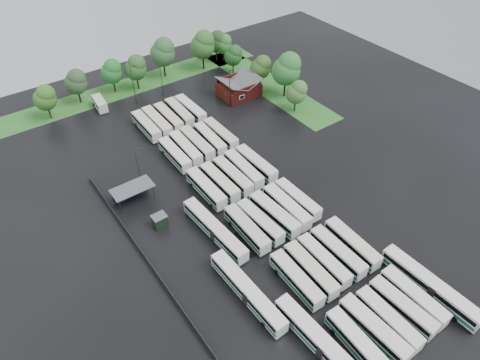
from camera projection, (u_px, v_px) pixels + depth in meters
ground at (269, 228)px, 80.62m from camera, size 160.00×160.00×0.00m
brick_building at (239, 89)px, 115.80m from camera, size 10.07×8.60×5.39m
wash_shed at (132, 189)px, 84.41m from camera, size 8.20×4.20×3.58m
utility_hut at (160, 221)px, 80.26m from camera, size 2.70×2.20×2.62m
grass_strip_north at (130, 86)px, 120.71m from camera, size 80.00×10.00×0.01m
grass_strip_east at (267, 85)px, 121.45m from camera, size 10.00×50.00×0.01m
west_fence at (142, 254)px, 75.31m from camera, size 0.10×50.00×1.20m
bus_r0c0 at (358, 343)px, 61.72m from camera, size 2.89×11.42×3.15m
bus_r0c1 at (374, 329)px, 63.23m from camera, size 2.88×12.00×3.32m
bus_r0c2 at (388, 320)px, 64.48m from camera, size 2.63×11.47×3.18m
bus_r0c3 at (402, 307)px, 66.07m from camera, size 2.86×11.50×3.18m
bus_r0c4 at (413, 297)px, 67.38m from camera, size 2.54×11.67×3.24m
bus_r1c0 at (296, 279)px, 69.92m from camera, size 2.88×11.53×3.19m
bus_r1c1 at (311, 270)px, 71.26m from camera, size 2.96×11.76×3.25m
bus_r1c2 at (323, 261)px, 72.74m from camera, size 2.71×11.43×3.17m
bus_r1c3 at (338, 252)px, 74.07m from camera, size 2.54×11.62×3.23m
bus_r1c4 at (352, 244)px, 75.50m from camera, size 2.86×11.78×3.26m
bus_r2c0 at (247, 229)px, 78.13m from camera, size 2.76×11.68×3.23m
bus_r2c1 at (260, 222)px, 79.47m from camera, size 2.82×11.48×3.17m
bus_r2c2 at (275, 214)px, 80.82m from camera, size 3.09×12.07×3.33m
bus_r2c3 at (287, 207)px, 82.27m from camera, size 2.74×12.01×3.33m
bus_r2c4 at (297, 200)px, 83.93m from camera, size 2.54×11.37×3.16m
bus_r3c0 at (206, 188)px, 86.25m from camera, size 2.54×11.79×3.28m
bus_r3c1 at (220, 182)px, 87.75m from camera, size 2.48×11.49×3.20m
bus_r3c2 at (233, 176)px, 89.14m from camera, size 2.55×11.67×3.24m
bus_r3c3 at (243, 169)px, 90.70m from camera, size 3.00×11.92×3.29m
bus_r3c4 at (256, 164)px, 92.10m from camera, size 2.70×11.90×3.30m
bus_r4c0 at (175, 155)px, 94.61m from camera, size 2.59×11.41×3.17m
bus_r4c1 at (186, 148)px, 96.18m from camera, size 2.96×11.85×3.27m
bus_r4c2 at (197, 143)px, 97.54m from camera, size 2.79×12.05×3.34m
bus_r4c3 at (210, 139)px, 98.93m from camera, size 2.99×11.60×3.20m
bus_r4c4 at (220, 134)px, 100.40m from camera, size 2.49×11.58×3.22m
bus_r5c0 at (146, 126)px, 102.88m from camera, size 2.67×11.68×3.24m
bus_r5c1 at (157, 122)px, 104.08m from camera, size 2.76×12.05×3.34m
bus_r5c2 at (168, 117)px, 105.68m from camera, size 2.66×11.52×3.20m
bus_r5c3 at (179, 112)px, 107.34m from camera, size 3.04×11.74×3.24m
bus_r5c4 at (190, 109)px, 108.50m from camera, size 2.57×11.79×3.28m
artic_bus_west_a at (321, 344)px, 61.56m from camera, size 3.06×17.63×3.26m
artic_bus_west_b at (215, 230)px, 78.02m from camera, size 3.19×17.13×3.16m
artic_bus_west_c at (247, 291)px, 68.18m from camera, size 2.73×17.23×3.19m
artic_bus_east at (430, 286)px, 68.93m from camera, size 2.96×17.59×3.25m
minibus at (100, 103)px, 111.00m from camera, size 2.96×6.59×2.79m
tree_north_0 at (45, 97)px, 104.67m from camera, size 5.61×5.61×9.30m
tree_north_1 at (76, 82)px, 110.26m from camera, size 5.77×5.77×9.55m
tree_north_2 at (112, 71)px, 114.42m from camera, size 5.78×5.78×9.58m
tree_north_3 at (136, 67)px, 115.58m from camera, size 6.00×6.00×9.94m
tree_north_4 at (163, 52)px, 120.21m from camera, size 7.05×7.05×11.68m
tree_north_5 at (203, 44)px, 123.73m from camera, size 7.11×7.11×11.77m
tree_north_6 at (217, 41)px, 128.91m from camera, size 5.69×5.69×9.42m
tree_east_0 at (297, 92)px, 107.47m from camera, size 5.24×5.23×8.65m
tree_east_1 at (287, 69)px, 111.46m from camera, size 7.59×7.59×12.58m
tree_east_2 at (261, 67)px, 116.67m from camera, size 5.65×5.62×9.31m
tree_east_3 at (234, 55)px, 123.11m from camera, size 5.16×5.16×8.55m
tree_east_4 at (224, 44)px, 129.06m from camera, size 5.12×5.12×8.48m
lamp_post_ne at (230, 86)px, 109.11m from camera, size 1.56×0.30×10.15m
lamp_post_nw at (138, 166)px, 85.56m from camera, size 1.50×0.29×9.75m
lamp_post_back_w at (133, 83)px, 109.78m from camera, size 1.64×0.32×10.67m
lamp_post_back_e at (162, 78)px, 113.39m from camera, size 1.40×0.27×9.10m
puddle_0 at (347, 302)px, 68.76m from camera, size 3.61×3.61×0.01m
puddle_1 at (382, 299)px, 69.10m from camera, size 4.67×4.67×0.01m
puddle_2 at (247, 243)px, 77.83m from camera, size 6.78×6.78×0.01m
puddle_3 at (294, 215)px, 83.14m from camera, size 3.52×3.52×0.01m
puddle_4 at (407, 264)px, 74.39m from camera, size 3.41×3.41×0.01m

